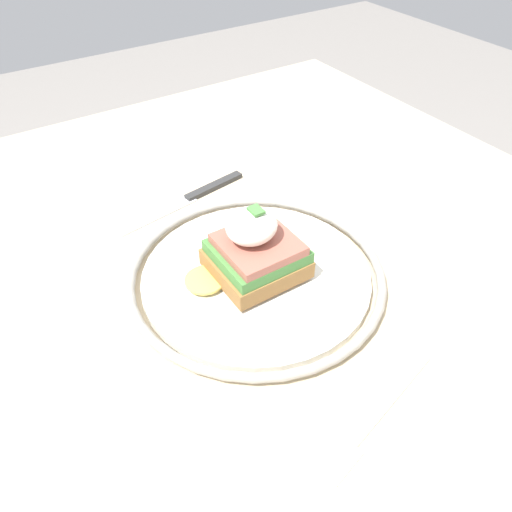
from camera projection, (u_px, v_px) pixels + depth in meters
The scene contains 5 objects.
dining_table at pixel (289, 343), 0.63m from camera, with size 1.01×0.85×0.77m.
plate at pixel (256, 275), 0.54m from camera, with size 0.28×0.28×0.02m.
sandwich at pixel (255, 250), 0.51m from camera, with size 0.09×0.12×0.08m.
fork at pixel (374, 418), 0.42m from camera, with size 0.05×0.15×0.00m.
knife at pixel (193, 197), 0.66m from camera, with size 0.05×0.19×0.01m.
Camera 1 is at (-0.31, 0.25, 1.15)m, focal length 35.00 mm.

